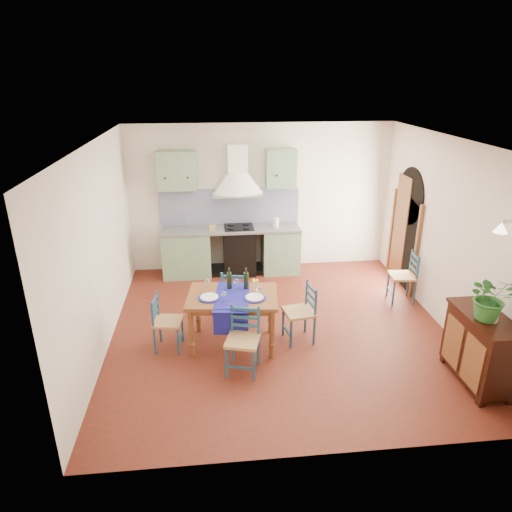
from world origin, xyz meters
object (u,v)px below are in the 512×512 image
at_px(potted_plant, 491,297).
at_px(sideboard, 481,347).
at_px(dining_table, 233,301).
at_px(chair_near, 243,340).

bearing_deg(potted_plant, sideboard, 53.82).
bearing_deg(dining_table, chair_near, -81.67).
xyz_separation_m(dining_table, sideboard, (2.98, -1.17, -0.19)).
bearing_deg(sideboard, chair_near, 169.28).
distance_m(dining_table, chair_near, 0.68).
bearing_deg(potted_plant, chair_near, 168.01).
relative_size(dining_table, sideboard, 1.26).
height_order(dining_table, potted_plant, potted_plant).
distance_m(sideboard, potted_plant, 0.71).
bearing_deg(dining_table, potted_plant, -22.73).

